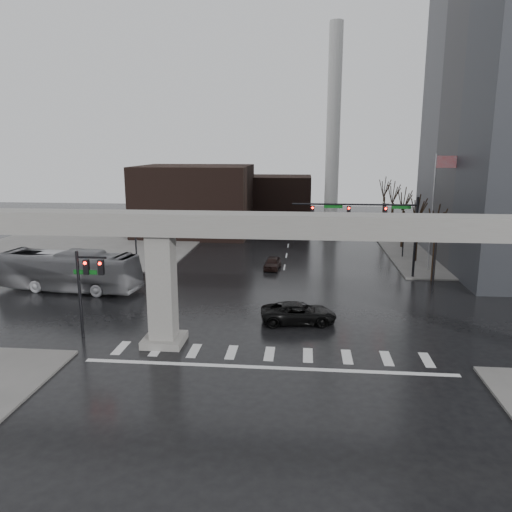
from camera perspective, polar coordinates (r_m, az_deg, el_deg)
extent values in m
plane|color=black|center=(32.73, 1.67, -10.41)|extent=(160.00, 160.00, 0.00)
cube|color=slate|center=(71.46, 25.08, 1.05)|extent=(28.00, 36.00, 0.15)
cube|color=slate|center=(72.88, -17.15, 1.88)|extent=(28.00, 36.00, 0.15)
cube|color=gray|center=(30.53, 1.76, 3.56)|extent=(48.00, 2.20, 1.40)
cube|color=gray|center=(32.69, -10.66, -3.87)|extent=(1.60, 1.60, 7.30)
cube|color=gray|center=(33.79, -10.42, -9.42)|extent=(2.60, 2.60, 0.50)
cube|color=black|center=(74.25, -6.97, 6.37)|extent=(16.00, 14.00, 10.00)
cube|color=black|center=(82.66, 2.76, 6.35)|extent=(10.00, 10.00, 8.00)
cylinder|color=silver|center=(76.25, 8.82, 14.00)|extent=(2.00, 2.00, 30.00)
cylinder|color=gray|center=(77.17, 8.46, 3.25)|extent=(3.60, 3.60, 1.20)
cylinder|color=black|center=(50.84, 17.75, 1.97)|extent=(0.24, 0.24, 8.00)
cylinder|color=black|center=(49.45, 11.15, 5.80)|extent=(12.00, 0.18, 0.18)
cube|color=black|center=(49.91, 14.56, 4.94)|extent=(0.35, 0.30, 1.00)
cube|color=black|center=(49.48, 10.54, 5.07)|extent=(0.35, 0.30, 1.00)
cube|color=black|center=(49.30, 6.47, 5.17)|extent=(0.35, 0.30, 1.00)
sphere|color=#FF0C05|center=(49.70, 14.61, 5.26)|extent=(0.20, 0.20, 0.20)
cube|color=#0B5014|center=(50.11, 16.29, 5.39)|extent=(1.80, 0.05, 0.35)
cube|color=#0B5014|center=(49.32, 8.82, 5.63)|extent=(1.80, 0.05, 0.35)
cylinder|color=black|center=(35.34, -19.49, -4.24)|extent=(0.20, 0.20, 6.00)
cylinder|color=black|center=(34.30, -18.28, -0.16)|extent=(2.00, 0.14, 0.14)
cube|color=black|center=(34.60, -18.82, -1.20)|extent=(0.35, 0.30, 1.00)
cube|color=black|center=(34.21, -17.29, -1.25)|extent=(0.35, 0.30, 1.00)
cube|color=#0B5014|center=(34.72, -18.93, -1.75)|extent=(1.60, 0.05, 0.30)
cylinder|color=silver|center=(54.13, 19.47, 4.60)|extent=(0.12, 0.12, 12.00)
cube|color=red|center=(53.98, 20.92, 10.02)|extent=(2.00, 0.03, 1.20)
cylinder|color=black|center=(46.73, 19.66, -1.05)|extent=(0.14, 0.14, 4.80)
cube|color=black|center=(46.27, 19.87, 1.78)|extent=(0.90, 0.06, 0.06)
sphere|color=silver|center=(46.13, 19.35, 2.04)|extent=(0.32, 0.32, 0.32)
sphere|color=silver|center=(46.35, 20.43, 2.01)|extent=(0.32, 0.32, 0.32)
cylinder|color=black|center=(60.13, 16.50, 2.03)|extent=(0.14, 0.14, 4.80)
cube|color=black|center=(59.77, 16.64, 4.25)|extent=(0.90, 0.06, 0.06)
sphere|color=silver|center=(59.66, 16.23, 4.45)|extent=(0.32, 0.32, 0.32)
sphere|color=silver|center=(59.83, 17.08, 4.42)|extent=(0.32, 0.32, 0.32)
cylinder|color=black|center=(73.74, 14.50, 3.99)|extent=(0.14, 0.14, 4.80)
cube|color=black|center=(73.45, 14.60, 5.80)|extent=(0.90, 0.06, 0.06)
sphere|color=silver|center=(73.36, 14.26, 5.97)|extent=(0.32, 0.32, 0.32)
sphere|color=silver|center=(73.50, 14.96, 5.94)|extent=(0.32, 0.32, 0.32)
cylinder|color=black|center=(47.86, -13.47, -0.36)|extent=(0.14, 0.14, 4.80)
cube|color=black|center=(47.41, -13.62, 2.41)|extent=(0.90, 0.06, 0.06)
sphere|color=silver|center=(47.53, -14.14, 2.65)|extent=(0.32, 0.32, 0.32)
sphere|color=silver|center=(47.23, -13.11, 2.65)|extent=(0.32, 0.32, 0.32)
cylinder|color=black|center=(61.00, -9.26, 2.53)|extent=(0.14, 0.14, 4.80)
cube|color=black|center=(60.65, -9.33, 4.72)|extent=(0.90, 0.06, 0.06)
sphere|color=silver|center=(60.74, -9.75, 4.90)|extent=(0.32, 0.32, 0.32)
sphere|color=silver|center=(60.51, -8.93, 4.90)|extent=(0.32, 0.32, 0.32)
cylinder|color=black|center=(74.46, -6.54, 4.38)|extent=(0.14, 0.14, 4.80)
cube|color=black|center=(74.17, -6.58, 6.18)|extent=(0.90, 0.06, 0.06)
sphere|color=silver|center=(74.25, -6.93, 6.33)|extent=(0.32, 0.32, 0.32)
sphere|color=silver|center=(74.06, -6.25, 6.33)|extent=(0.32, 0.32, 0.32)
cylinder|color=black|center=(50.79, 19.68, -0.17)|extent=(0.34, 0.34, 4.55)
cylinder|color=black|center=(50.16, 19.99, 4.01)|extent=(0.12, 1.52, 2.98)
cylinder|color=black|center=(50.56, 20.45, 3.76)|extent=(0.83, 1.14, 2.51)
cylinder|color=black|center=(58.41, 17.82, 1.58)|extent=(0.34, 0.34, 4.66)
cylinder|color=black|center=(57.86, 18.07, 5.31)|extent=(0.12, 1.55, 3.05)
cylinder|color=black|center=(58.24, 18.49, 5.08)|extent=(0.85, 1.16, 2.57)
cylinder|color=black|center=(66.13, 16.40, 2.93)|extent=(0.34, 0.34, 4.76)
cylinder|color=black|center=(65.63, 16.61, 6.29)|extent=(0.12, 1.59, 3.11)
cylinder|color=black|center=(66.00, 16.98, 6.09)|extent=(0.86, 1.18, 2.62)
cylinder|color=black|center=(73.90, 15.27, 3.99)|extent=(0.34, 0.34, 4.87)
cylinder|color=black|center=(73.45, 15.45, 7.07)|extent=(0.12, 1.62, 3.18)
cylinder|color=black|center=(73.81, 15.79, 6.88)|extent=(0.88, 1.20, 2.68)
cylinder|color=black|center=(81.72, 14.35, 4.84)|extent=(0.34, 0.34, 4.97)
cylinder|color=black|center=(81.31, 14.51, 7.69)|extent=(0.12, 1.65, 3.25)
cylinder|color=black|center=(81.65, 14.82, 7.52)|extent=(0.89, 1.23, 2.74)
imported|color=black|center=(36.88, 4.88, -6.51)|extent=(5.78, 3.19, 1.53)
imported|color=#949498|center=(47.67, -20.61, -1.59)|extent=(13.32, 4.68, 3.63)
imported|color=black|center=(52.72, 1.90, -0.81)|extent=(1.86, 3.92, 1.30)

